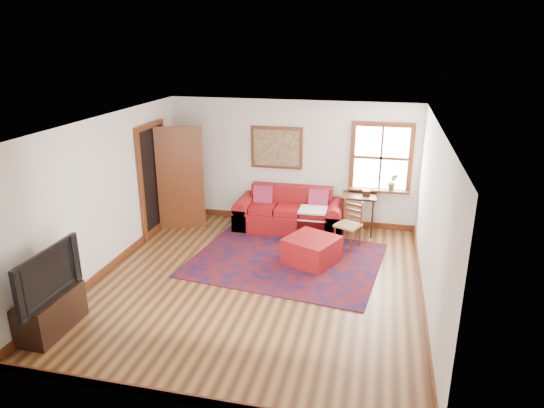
% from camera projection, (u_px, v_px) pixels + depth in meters
% --- Properties ---
extents(ground, '(5.50, 5.50, 0.00)m').
position_uv_depth(ground, '(257.00, 282.00, 7.60)').
color(ground, '#462712').
rests_on(ground, ground).
extents(room_envelope, '(5.04, 5.54, 2.52)m').
position_uv_depth(room_envelope, '(256.00, 181.00, 7.07)').
color(room_envelope, silver).
rests_on(room_envelope, ground).
extents(window, '(1.18, 0.20, 1.38)m').
position_uv_depth(window, '(382.00, 165.00, 9.28)').
color(window, white).
rests_on(window, ground).
extents(doorway, '(0.89, 1.08, 2.14)m').
position_uv_depth(doorway, '(170.00, 178.00, 9.36)').
color(doorway, black).
rests_on(doorway, ground).
extents(framed_artwork, '(1.05, 0.07, 0.85)m').
position_uv_depth(framed_artwork, '(276.00, 148.00, 9.65)').
color(framed_artwork, '#612C14').
rests_on(framed_artwork, ground).
extents(persian_rug, '(3.39, 2.85, 0.02)m').
position_uv_depth(persian_rug, '(286.00, 260.00, 8.34)').
color(persian_rug, '#5F0F0D').
rests_on(persian_rug, ground).
extents(red_leather_sofa, '(2.11, 0.87, 0.83)m').
position_uv_depth(red_leather_sofa, '(289.00, 216.00, 9.65)').
color(red_leather_sofa, maroon).
rests_on(red_leather_sofa, ground).
extents(red_ottoman, '(1.03, 1.03, 0.44)m').
position_uv_depth(red_ottoman, '(311.00, 250.00, 8.21)').
color(red_ottoman, maroon).
rests_on(red_ottoman, ground).
extents(side_table, '(0.65, 0.49, 0.78)m').
position_uv_depth(side_table, '(359.00, 201.00, 9.30)').
color(side_table, black).
rests_on(side_table, ground).
extents(ladder_back_chair, '(0.53, 0.52, 0.86)m').
position_uv_depth(ladder_back_chair, '(349.00, 223.00, 8.75)').
color(ladder_back_chair, tan).
rests_on(ladder_back_chair, ground).
extents(media_cabinet, '(0.43, 0.95, 0.52)m').
position_uv_depth(media_cabinet, '(51.00, 313.00, 6.28)').
color(media_cabinet, black).
rests_on(media_cabinet, ground).
extents(television, '(0.15, 1.18, 0.68)m').
position_uv_depth(television, '(41.00, 274.00, 6.00)').
color(television, black).
rests_on(television, media_cabinet).
extents(candle_hurricane, '(0.12, 0.12, 0.18)m').
position_uv_depth(candle_hurricane, '(69.00, 275.00, 6.52)').
color(candle_hurricane, silver).
rests_on(candle_hurricane, media_cabinet).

